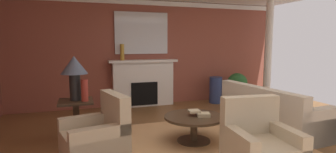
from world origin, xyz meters
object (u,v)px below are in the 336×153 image
Objects in this scene: vase_on_side_table at (85,90)px; mantel_mirror at (142,33)px; coffee_table at (194,123)px; side_table at (76,117)px; vase_mantel_left at (122,52)px; vase_tall_corner at (216,90)px; table_lamp at (74,69)px; sofa at (270,114)px; potted_plant at (237,85)px; armchair_near_window at (97,140)px; fireplace at (143,84)px; armchair_facing_fireplace at (260,150)px.

mantel_mirror is at bearing 57.15° from vase_on_side_table.
mantel_mirror is at bearing 93.78° from coffee_table.
vase_mantel_left is (1.13, 2.08, 1.04)m from side_table.
vase_mantel_left is at bearing 174.38° from vase_tall_corner.
mantel_mirror reaches higher than table_lamp.
side_table is (-1.68, -2.25, -1.52)m from mantel_mirror.
table_lamp is at bearing -153.54° from vase_tall_corner.
sofa is 5.29× the size of vase_mantel_left.
vase_on_side_table is 4.52m from potted_plant.
mantel_mirror is at bearing 53.24° from side_table.
mantel_mirror is at bearing 66.35° from armchair_near_window.
armchair_near_window reaches higher than potted_plant.
sofa is at bearing -9.22° from table_lamp.
fireplace is 1.35m from mantel_mirror.
armchair_near_window is 0.96× the size of coffee_table.
armchair_near_window is 2.65× the size of vase_on_side_table.
side_table is 0.96× the size of vase_tall_corner.
mantel_mirror is 1.70× the size of potted_plant.
fireplace is 1.89× the size of armchair_facing_fireplace.
potted_plant is (0.72, 2.26, 0.19)m from sofa.
table_lamp is at bearing 105.60° from armchair_near_window.
armchair_facing_fireplace reaches higher than sofa.
armchair_facing_fireplace reaches higher than potted_plant.
side_table is at bearing 141.34° from vase_on_side_table.
table_lamp reaches higher than fireplace.
vase_on_side_table reaches higher than armchair_near_window.
fireplace reaches higher than vase_tall_corner.
fireplace is 1.80× the size of coffee_table.
table_lamp is 4.65m from potted_plant.
armchair_near_window is at bearing -74.40° from table_lamp.
mantel_mirror reaches higher than armchair_facing_fireplace.
armchair_facing_fireplace is 1.14× the size of potted_plant.
mantel_mirror reaches higher than coffee_table.
sofa is 2.96× the size of vase_tall_corner.
fireplace is 1.87× the size of armchair_near_window.
armchair_near_window is 1.62m from coffee_table.
vase_mantel_left reaches higher than sofa.
sofa is 1.68m from coffee_table.
armchair_facing_fireplace is 2.85m from vase_on_side_table.
armchair_facing_fireplace is 4.20m from potted_plant.
vase_tall_corner is at bearing 28.94° from vase_on_side_table.
sofa is at bearing -55.29° from fireplace.
armchair_near_window is 1.03m from vase_on_side_table.
vase_mantel_left reaches higher than side_table.
table_lamp is at bearing -128.28° from fireplace.
mantel_mirror is 0.76m from vase_mantel_left.
vase_on_side_table is 0.89× the size of vase_mantel_left.
coffee_table is 1.33× the size of table_lamp.
armchair_facing_fireplace is 1.36× the size of side_table.
vase_tall_corner is at bearing 39.42° from armchair_near_window.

